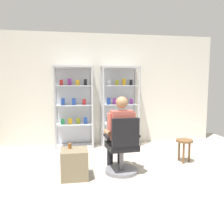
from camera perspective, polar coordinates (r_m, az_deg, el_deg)
The scene contains 9 objects.
ground_plane at distance 3.24m, azimuth 1.66°, elevation -20.60°, with size 7.20×7.20×0.00m, color #B2A899.
back_wall at distance 5.85m, azimuth -3.94°, elevation 5.47°, with size 6.00×0.10×2.70m, color silver.
display_cabinet_left at distance 5.61m, azimuth -9.28°, elevation 1.37°, with size 0.90×0.45×1.90m.
display_cabinet_right at distance 5.72m, azimuth 1.81°, elevation 1.57°, with size 0.90×0.45×1.90m.
office_chair at distance 3.93m, azimuth 2.57°, elevation -9.40°, with size 0.58×0.56×0.96m.
seated_shopkeeper at distance 4.01m, azimuth 1.90°, elevation -4.39°, with size 0.51×0.59×1.29m.
storage_crate at distance 3.86m, azimuth -9.11°, elevation -12.32°, with size 0.42×0.43×0.46m, color #72664C.
tea_glass at distance 3.85m, azimuth -10.27°, elevation -8.13°, with size 0.06×0.06×0.08m, color brown.
wooden_stool at distance 4.72m, azimuth 17.17°, elevation -7.49°, with size 0.32×0.32×0.44m.
Camera 1 is at (-0.55, -2.82, 1.50)m, focal length 37.55 mm.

